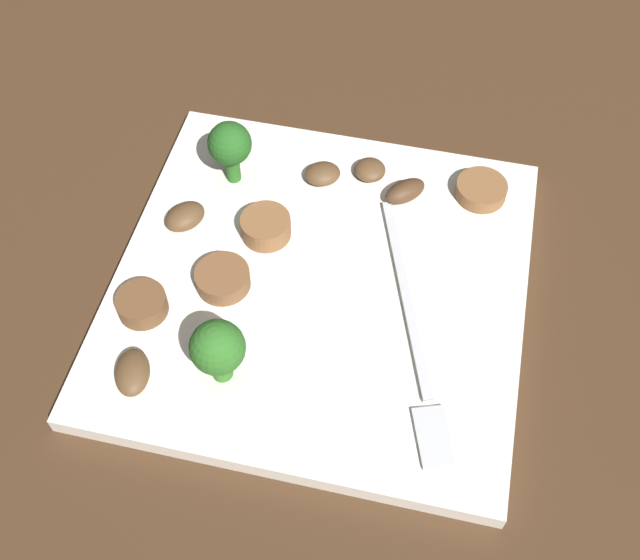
% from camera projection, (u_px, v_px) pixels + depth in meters
% --- Properties ---
extents(ground_plane, '(1.40, 1.40, 0.00)m').
position_uv_depth(ground_plane, '(320.00, 291.00, 0.50)').
color(ground_plane, '#422B19').
extents(plate, '(0.25, 0.25, 0.01)m').
position_uv_depth(plate, '(320.00, 286.00, 0.49)').
color(plate, white).
rests_on(plate, ground_plane).
extents(fork, '(0.17, 0.07, 0.00)m').
position_uv_depth(fork, '(414.00, 344.00, 0.46)').
color(fork, silver).
rests_on(fork, plate).
extents(broccoli_floret_0, '(0.03, 0.03, 0.05)m').
position_uv_depth(broccoli_floret_0, '(230.00, 145.00, 0.51)').
color(broccoli_floret_0, '#296420').
rests_on(broccoli_floret_0, plate).
extents(broccoli_floret_1, '(0.03, 0.03, 0.05)m').
position_uv_depth(broccoli_floret_1, '(218.00, 349.00, 0.43)').
color(broccoli_floret_1, '#347525').
rests_on(broccoli_floret_1, plate).
extents(sausage_slice_0, '(0.04, 0.04, 0.01)m').
position_uv_depth(sausage_slice_0, '(481.00, 190.00, 0.52)').
color(sausage_slice_0, brown).
rests_on(sausage_slice_0, plate).
extents(sausage_slice_1, '(0.04, 0.04, 0.01)m').
position_uv_depth(sausage_slice_1, '(142.00, 304.00, 0.47)').
color(sausage_slice_1, brown).
rests_on(sausage_slice_1, plate).
extents(sausage_slice_2, '(0.05, 0.05, 0.01)m').
position_uv_depth(sausage_slice_2, '(223.00, 279.00, 0.48)').
color(sausage_slice_2, brown).
rests_on(sausage_slice_2, plate).
extents(sausage_slice_3, '(0.05, 0.05, 0.01)m').
position_uv_depth(sausage_slice_3, '(266.00, 227.00, 0.50)').
color(sausage_slice_3, brown).
rests_on(sausage_slice_3, plate).
extents(mushroom_0, '(0.03, 0.03, 0.01)m').
position_uv_depth(mushroom_0, '(405.00, 191.00, 0.52)').
color(mushroom_0, '#4C331E').
rests_on(mushroom_0, plate).
extents(mushroom_1, '(0.03, 0.03, 0.01)m').
position_uv_depth(mushroom_1, '(370.00, 170.00, 0.53)').
color(mushroom_1, brown).
rests_on(mushroom_1, plate).
extents(mushroom_2, '(0.03, 0.03, 0.01)m').
position_uv_depth(mushroom_2, '(185.00, 216.00, 0.51)').
color(mushroom_2, brown).
rests_on(mushroom_2, plate).
extents(mushroom_3, '(0.03, 0.03, 0.01)m').
position_uv_depth(mushroom_3, '(322.00, 174.00, 0.53)').
color(mushroom_3, brown).
rests_on(mushroom_3, plate).
extents(mushroom_4, '(0.03, 0.03, 0.01)m').
position_uv_depth(mushroom_4, '(132.00, 372.00, 0.44)').
color(mushroom_4, brown).
rests_on(mushroom_4, plate).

